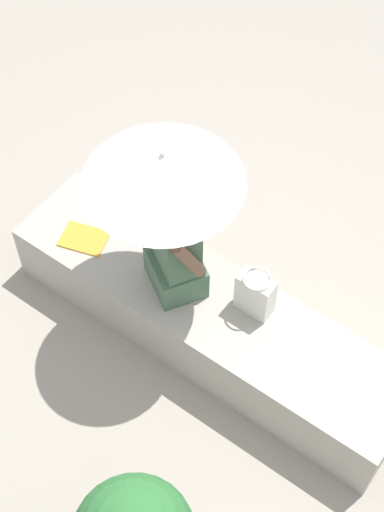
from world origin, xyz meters
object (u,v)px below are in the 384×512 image
object	(u,v)px
person_seated	(175,243)
magazine	(84,239)
parasol	(163,169)
handbag_black	(255,294)

from	to	relation	value
person_seated	magazine	distance (m)	0.76
person_seated	parasol	size ratio (longest dim) A/B	0.83
parasol	handbag_black	xyz separation A→B (m)	(-0.52, -0.13, -0.81)
parasol	magazine	xyz separation A→B (m)	(0.60, 0.07, -0.96)
parasol	magazine	distance (m)	1.13
parasol	person_seated	bearing A→B (deg)	-166.12
parasol	handbag_black	bearing A→B (deg)	-166.05
magazine	handbag_black	bearing A→B (deg)	172.68
person_seated	handbag_black	size ratio (longest dim) A/B	2.91
handbag_black	person_seated	bearing A→B (deg)	13.96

